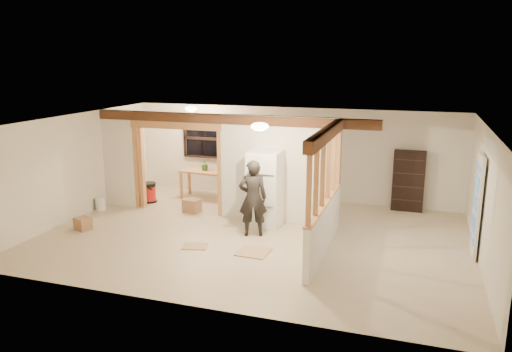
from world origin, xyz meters
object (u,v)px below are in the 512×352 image
(refrigerator, at_px, (265,189))
(work_table, at_px, (204,184))
(woman, at_px, (253,198))
(bookshelf, at_px, (408,181))
(shop_vac, at_px, (149,192))

(refrigerator, height_order, work_table, refrigerator)
(refrigerator, height_order, woman, refrigerator)
(woman, distance_m, work_table, 3.29)
(woman, bearing_deg, refrigerator, -114.80)
(bookshelf, bearing_deg, shop_vac, -168.17)
(work_table, bearing_deg, shop_vac, -141.63)
(woman, height_order, work_table, woman)
(woman, relative_size, bookshelf, 1.09)
(shop_vac, bearing_deg, woman, -24.44)
(refrigerator, relative_size, shop_vac, 3.24)
(woman, xyz_separation_m, bookshelf, (3.13, 2.96, -0.07))
(work_table, relative_size, shop_vac, 2.31)
(work_table, bearing_deg, refrigerator, -31.38)
(shop_vac, bearing_deg, refrigerator, -14.00)
(refrigerator, xyz_separation_m, woman, (-0.06, -0.70, -0.04))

